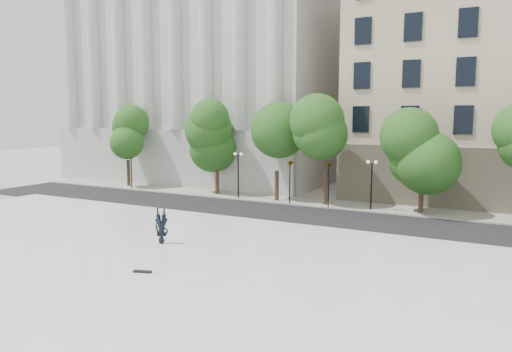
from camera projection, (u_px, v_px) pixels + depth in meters
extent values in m
plane|color=beige|center=(97.00, 286.00, 21.91)|extent=(160.00, 160.00, 0.00)
cube|color=white|center=(142.00, 264.00, 24.51)|extent=(44.00, 22.00, 0.45)
cube|color=black|center=(276.00, 214.00, 37.64)|extent=(60.00, 8.00, 0.02)
cube|color=#A4A298|center=(307.00, 201.00, 42.87)|extent=(60.00, 4.00, 0.12)
cube|color=#BABAB5|center=(228.00, 74.00, 62.44)|extent=(30.00, 26.00, 25.00)
cylinder|color=black|center=(290.00, 184.00, 41.58)|extent=(0.10, 0.10, 3.50)
imported|color=black|center=(290.00, 159.00, 41.32)|extent=(0.59, 1.82, 0.72)
cylinder|color=black|center=(328.00, 187.00, 39.98)|extent=(0.10, 0.10, 3.50)
imported|color=black|center=(329.00, 161.00, 39.72)|extent=(0.71, 1.58, 0.62)
imported|color=black|center=(162.00, 239.00, 27.44)|extent=(1.81, 2.02, 0.54)
cube|color=black|center=(143.00, 272.00, 22.42)|extent=(0.87, 0.47, 0.09)
cylinder|color=#382619|center=(128.00, 173.00, 51.83)|extent=(0.36, 0.36, 2.81)
sphere|color=#164A15|center=(127.00, 137.00, 51.36)|extent=(3.57, 3.57, 3.57)
cylinder|color=#382619|center=(217.00, 180.00, 46.67)|extent=(0.36, 0.36, 2.79)
sphere|color=#164A15|center=(217.00, 140.00, 46.20)|extent=(3.95, 3.95, 3.95)
cylinder|color=#382619|center=(277.00, 186.00, 43.05)|extent=(0.36, 0.36, 2.68)
sphere|color=#164A15|center=(277.00, 144.00, 42.60)|extent=(4.09, 4.09, 4.09)
cylinder|color=#382619|center=(325.00, 188.00, 41.03)|extent=(0.36, 0.36, 2.92)
sphere|color=#164A15|center=(326.00, 140.00, 40.55)|extent=(4.41, 4.41, 4.41)
cylinder|color=#382619|center=(421.00, 197.00, 37.82)|extent=(0.36, 0.36, 2.58)
sphere|color=#164A15|center=(423.00, 151.00, 37.39)|extent=(3.98, 3.98, 3.98)
cylinder|color=black|center=(131.00, 171.00, 50.12)|extent=(0.12, 0.12, 3.71)
cube|color=black|center=(131.00, 152.00, 49.89)|extent=(0.60, 0.06, 0.06)
sphere|color=white|center=(128.00, 151.00, 50.01)|extent=(0.28, 0.28, 0.28)
sphere|color=white|center=(133.00, 152.00, 49.73)|extent=(0.28, 0.28, 0.28)
cylinder|color=black|center=(238.00, 177.00, 44.24)|extent=(0.12, 0.12, 3.93)
cube|color=black|center=(238.00, 155.00, 44.00)|extent=(0.60, 0.06, 0.06)
sphere|color=white|center=(235.00, 154.00, 44.13)|extent=(0.28, 0.28, 0.28)
sphere|color=white|center=(241.00, 154.00, 43.85)|extent=(0.28, 0.28, 0.28)
cylinder|color=black|center=(371.00, 187.00, 38.63)|extent=(0.12, 0.12, 3.76)
cube|color=black|center=(372.00, 163.00, 38.39)|extent=(0.60, 0.06, 0.06)
sphere|color=white|center=(368.00, 162.00, 38.52)|extent=(0.28, 0.28, 0.28)
sphere|color=white|center=(376.00, 162.00, 38.24)|extent=(0.28, 0.28, 0.28)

